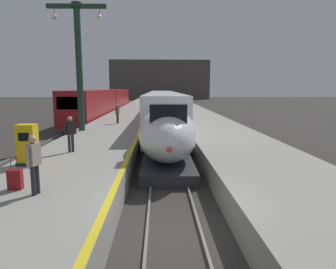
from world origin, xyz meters
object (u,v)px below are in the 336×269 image
at_px(regional_train_adjacent, 106,101).
at_px(ticket_machine_yellow, 27,146).
at_px(passenger_mid_platform, 117,112).
at_px(passenger_far_waiting, 70,131).
at_px(passenger_near_edge, 34,160).
at_px(highspeed_train_main, 163,110).
at_px(rolling_suitcase, 15,179).
at_px(station_column_mid, 79,55).

relative_size(regional_train_adjacent, ticket_machine_yellow, 22.87).
height_order(passenger_mid_platform, passenger_far_waiting, same).
height_order(passenger_near_edge, passenger_mid_platform, same).
xyz_separation_m(highspeed_train_main, passenger_near_edge, (-3.91, -21.42, 0.11)).
distance_m(regional_train_adjacent, ticket_machine_yellow, 32.78).
xyz_separation_m(highspeed_train_main, regional_train_adjacent, (-8.10, 14.65, 0.20)).
bearing_deg(passenger_near_edge, passenger_far_waiting, 96.36).
xyz_separation_m(regional_train_adjacent, passenger_near_edge, (4.19, -36.07, -0.09)).
bearing_deg(passenger_near_edge, rolling_suitcase, 150.28).
bearing_deg(rolling_suitcase, station_column_mid, 95.49).
relative_size(station_column_mid, passenger_mid_platform, 5.13).
bearing_deg(station_column_mid, passenger_far_waiting, -79.59).
bearing_deg(ticket_machine_yellow, regional_train_adjacent, 94.46).
bearing_deg(ticket_machine_yellow, passenger_near_edge, -64.18).
relative_size(station_column_mid, rolling_suitcase, 8.83).
xyz_separation_m(station_column_mid, passenger_far_waiting, (1.35, -7.36, -4.26)).
bearing_deg(passenger_far_waiting, regional_train_adjacent, 96.68).
bearing_deg(highspeed_train_main, regional_train_adjacent, 118.94).
bearing_deg(passenger_mid_platform, passenger_near_edge, -89.96).
bearing_deg(highspeed_train_main, rolling_suitcase, -102.59).
height_order(highspeed_train_main, regional_train_adjacent, regional_train_adjacent).
bearing_deg(ticket_machine_yellow, rolling_suitcase, -73.62).
bearing_deg(passenger_mid_platform, passenger_far_waiting, -93.11).
xyz_separation_m(station_column_mid, rolling_suitcase, (1.22, -12.64, -4.95)).
relative_size(regional_train_adjacent, rolling_suitcase, 37.27).
relative_size(passenger_far_waiting, ticket_machine_yellow, 1.06).
height_order(station_column_mid, passenger_mid_platform, station_column_mid).
xyz_separation_m(passenger_near_edge, ticket_machine_yellow, (-1.64, 3.39, -0.25)).
bearing_deg(rolling_suitcase, highspeed_train_main, 77.41).
bearing_deg(station_column_mid, highspeed_train_main, 54.70).
distance_m(regional_train_adjacent, rolling_suitcase, 35.80).
distance_m(highspeed_train_main, rolling_suitcase, 21.50).
height_order(passenger_mid_platform, ticket_machine_yellow, passenger_mid_platform).
xyz_separation_m(passenger_mid_platform, rolling_suitcase, (-0.76, -16.81, -0.69)).
xyz_separation_m(passenger_far_waiting, ticket_machine_yellow, (-1.00, -2.34, -0.25)).
bearing_deg(highspeed_train_main, station_column_mid, -125.30).
bearing_deg(regional_train_adjacent, station_column_mid, -84.53).
relative_size(station_column_mid, passenger_far_waiting, 5.13).
bearing_deg(station_column_mid, rolling_suitcase, -84.51).
xyz_separation_m(highspeed_train_main, passenger_mid_platform, (-3.92, -4.17, 0.11)).
bearing_deg(regional_train_adjacent, passenger_near_edge, -83.37).
bearing_deg(passenger_mid_platform, ticket_machine_yellow, -96.70).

